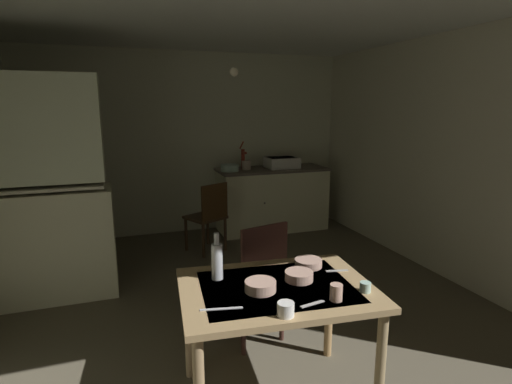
{
  "coord_description": "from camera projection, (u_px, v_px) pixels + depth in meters",
  "views": [
    {
      "loc": [
        -0.99,
        -3.37,
        1.75
      ],
      "look_at": [
        0.15,
        -0.12,
        1.01
      ],
      "focal_mm": 28.29,
      "sensor_mm": 36.0,
      "label": 1
    }
  ],
  "objects": [
    {
      "name": "chair_far_side",
      "position": [
        256.0,
        280.0,
        2.97
      ],
      "size": [
        0.48,
        0.48,
        0.94
      ],
      "color": "#3A211A",
      "rests_on": "ground"
    },
    {
      "name": "chair_by_counter",
      "position": [
        209.0,
        215.0,
        4.85
      ],
      "size": [
        0.54,
        0.54,
        0.86
      ],
      "color": "#372416",
      "rests_on": "ground"
    },
    {
      "name": "mixing_bowl_counter",
      "position": [
        230.0,
        168.0,
        5.42
      ],
      "size": [
        0.24,
        0.24,
        0.09
      ],
      "primitive_type": "cylinder",
      "color": "#ADD1C1",
      "rests_on": "counter_cabinet"
    },
    {
      "name": "hutch_cabinet",
      "position": [
        47.0,
        197.0,
        3.61
      ],
      "size": [
        1.09,
        0.51,
        2.02
      ],
      "color": "beige",
      "rests_on": "ground"
    },
    {
      "name": "pendant_bulb",
      "position": [
        234.0,
        72.0,
        3.56
      ],
      "size": [
        0.08,
        0.08,
        0.08
      ],
      "primitive_type": "sphere",
      "color": "#F9EFCC"
    },
    {
      "name": "mug_dark",
      "position": [
        286.0,
        309.0,
        1.98
      ],
      "size": [
        0.09,
        0.09,
        0.07
      ],
      "primitive_type": "cylinder",
      "color": "white",
      "rests_on": "dining_table"
    },
    {
      "name": "sauce_dish",
      "position": [
        299.0,
        276.0,
        2.39
      ],
      "size": [
        0.17,
        0.17,
        0.05
      ],
      "primitive_type": "cylinder",
      "color": "tan",
      "rests_on": "dining_table"
    },
    {
      "name": "mug_tall",
      "position": [
        336.0,
        292.0,
        2.14
      ],
      "size": [
        0.07,
        0.07,
        0.09
      ],
      "primitive_type": "cylinder",
      "color": "tan",
      "rests_on": "dining_table"
    },
    {
      "name": "stoneware_crock",
      "position": [
        246.0,
        165.0,
        5.57
      ],
      "size": [
        0.12,
        0.12,
        0.12
      ],
      "primitive_type": "cylinder",
      "color": "beige",
      "rests_on": "counter_cabinet"
    },
    {
      "name": "ceiling_slab",
      "position": [
        234.0,
        9.0,
        3.27
      ],
      "size": [
        4.43,
        4.47,
        0.1
      ],
      "primitive_type": "cube",
      "color": "silver"
    },
    {
      "name": "soup_bowl_small",
      "position": [
        308.0,
        263.0,
        2.59
      ],
      "size": [
        0.18,
        0.18,
        0.05
      ],
      "primitive_type": "cylinder",
      "color": "tan",
      "rests_on": "dining_table"
    },
    {
      "name": "teaspoon_by_cup",
      "position": [
        312.0,
        304.0,
        2.1
      ],
      "size": [
        0.15,
        0.04,
        0.0
      ],
      "primitive_type": "cube",
      "rotation": [
        0.0,
        0.0,
        3.31
      ],
      "color": "beige",
      "rests_on": "dining_table"
    },
    {
      "name": "sink_basin",
      "position": [
        282.0,
        162.0,
        5.71
      ],
      "size": [
        0.44,
        0.34,
        0.15
      ],
      "color": "white",
      "rests_on": "counter_cabinet"
    },
    {
      "name": "hand_pump",
      "position": [
        243.0,
        157.0,
        5.55
      ],
      "size": [
        0.05,
        0.27,
        0.39
      ],
      "color": "maroon",
      "rests_on": "counter_cabinet"
    },
    {
      "name": "table_knife",
      "position": [
        221.0,
        309.0,
        2.05
      ],
      "size": [
        0.22,
        0.06,
        0.0
      ],
      "primitive_type": "cube",
      "rotation": [
        0.0,
        0.0,
        6.08
      ],
      "color": "silver",
      "rests_on": "dining_table"
    },
    {
      "name": "ground_plane",
      "position": [
        237.0,
        296.0,
        3.8
      ],
      "size": [
        5.37,
        5.37,
        0.0
      ],
      "primitive_type": "plane",
      "color": "brown"
    },
    {
      "name": "counter_cabinet",
      "position": [
        272.0,
        199.0,
        5.77
      ],
      "size": [
        1.55,
        0.64,
        0.89
      ],
      "color": "beige",
      "rests_on": "ground"
    },
    {
      "name": "serving_bowl_wide",
      "position": [
        260.0,
        286.0,
        2.25
      ],
      "size": [
        0.18,
        0.18,
        0.06
      ],
      "primitive_type": "cylinder",
      "color": "tan",
      "rests_on": "dining_table"
    },
    {
      "name": "teaspoon_near_bowl",
      "position": [
        337.0,
        271.0,
        2.52
      ],
      "size": [
        0.14,
        0.05,
        0.0
      ],
      "primitive_type": "cube",
      "rotation": [
        0.0,
        0.0,
        2.92
      ],
      "color": "beige",
      "rests_on": "dining_table"
    },
    {
      "name": "dining_table",
      "position": [
        277.0,
        302.0,
        2.33
      ],
      "size": [
        1.17,
        0.9,
        0.74
      ],
      "color": "#A38457",
      "rests_on": "ground"
    },
    {
      "name": "wall_right",
      "position": [
        437.0,
        156.0,
        4.25
      ],
      "size": [
        0.1,
        4.47,
        2.47
      ],
      "primitive_type": "cube",
      "color": "beige",
      "rests_on": "ground"
    },
    {
      "name": "wall_back",
      "position": [
        190.0,
        144.0,
        5.6
      ],
      "size": [
        4.43,
        0.1,
        2.47
      ],
      "primitive_type": "cube",
      "color": "beige",
      "rests_on": "ground"
    },
    {
      "name": "teacup_mint",
      "position": [
        365.0,
        287.0,
        2.24
      ],
      "size": [
        0.06,
        0.06,
        0.06
      ],
      "primitive_type": "cylinder",
      "color": "#ADD1C1",
      "rests_on": "dining_table"
    },
    {
      "name": "glass_bottle",
      "position": [
        217.0,
        260.0,
        2.39
      ],
      "size": [
        0.07,
        0.07,
        0.29
      ],
      "color": "#B7BCC1",
      "rests_on": "dining_table"
    }
  ]
}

